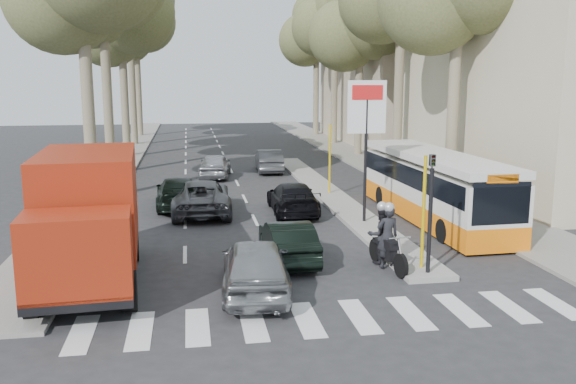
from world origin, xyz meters
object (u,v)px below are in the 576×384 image
(dark_hatchback, at_px, (288,241))
(red_truck, at_px, (87,216))
(city_bus, at_px, (433,184))
(motorcycle, at_px, (384,237))
(silver_hatchback, at_px, (256,265))

(dark_hatchback, bearing_deg, red_truck, 9.49)
(red_truck, xyz_separation_m, city_bus, (12.52, 5.69, -0.46))
(red_truck, relative_size, motorcycle, 2.87)
(red_truck, height_order, motorcycle, red_truck)
(silver_hatchback, bearing_deg, city_bus, -133.01)
(dark_hatchback, height_order, city_bus, city_bus)
(motorcycle, bearing_deg, silver_hatchback, -166.44)
(city_bus, bearing_deg, motorcycle, -125.71)
(dark_hatchback, height_order, red_truck, red_truck)
(red_truck, bearing_deg, dark_hatchback, 6.81)
(silver_hatchback, distance_m, motorcycle, 4.43)
(motorcycle, bearing_deg, red_truck, 172.16)
(city_bus, xyz_separation_m, motorcycle, (-3.88, -5.70, -0.52))
(city_bus, bearing_deg, red_truck, -156.99)
(motorcycle, bearing_deg, dark_hatchback, 150.85)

